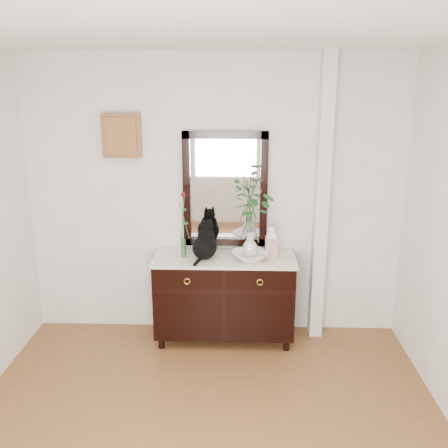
{
  "coord_description": "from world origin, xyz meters",
  "views": [
    {
      "loc": [
        0.24,
        -2.66,
        2.43
      ],
      "look_at": [
        0.1,
        1.63,
        1.2
      ],
      "focal_mm": 40.0,
      "sensor_mm": 36.0,
      "label": 1
    }
  ],
  "objects_px": {
    "cat": "(205,239)",
    "ginger_jar": "(271,241)",
    "sideboard": "(224,294)",
    "lotus_bowl": "(250,256)"
  },
  "relations": [
    {
      "from": "sideboard",
      "to": "ginger_jar",
      "type": "height_order",
      "value": "ginger_jar"
    },
    {
      "from": "ginger_jar",
      "to": "sideboard",
      "type": "bearing_deg",
      "value": -178.79
    },
    {
      "from": "cat",
      "to": "ginger_jar",
      "type": "bearing_deg",
      "value": 17.82
    },
    {
      "from": "sideboard",
      "to": "lotus_bowl",
      "type": "xyz_separation_m",
      "value": [
        0.24,
        -0.07,
        0.42
      ]
    },
    {
      "from": "cat",
      "to": "lotus_bowl",
      "type": "xyz_separation_m",
      "value": [
        0.42,
        -0.04,
        -0.14
      ]
    },
    {
      "from": "sideboard",
      "to": "ginger_jar",
      "type": "distance_m",
      "value": 0.69
    },
    {
      "from": "sideboard",
      "to": "ginger_jar",
      "type": "bearing_deg",
      "value": 1.21
    },
    {
      "from": "sideboard",
      "to": "lotus_bowl",
      "type": "distance_m",
      "value": 0.48
    },
    {
      "from": "cat",
      "to": "ginger_jar",
      "type": "relative_size",
      "value": 1.16
    },
    {
      "from": "sideboard",
      "to": "lotus_bowl",
      "type": "relative_size",
      "value": 4.16
    }
  ]
}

